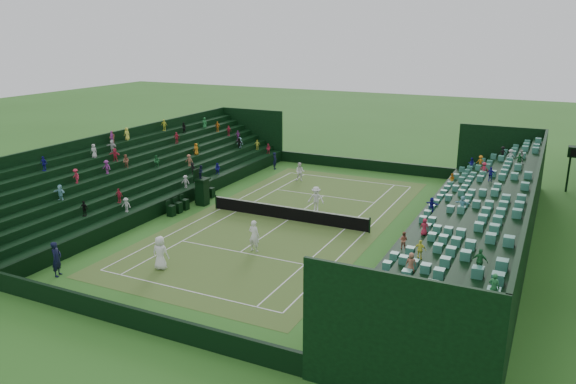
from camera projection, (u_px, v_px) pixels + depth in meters
name	position (u px, v px, depth m)	size (l,w,h in m)	color
ground	(288.00, 220.00, 38.23)	(160.00, 160.00, 0.00)	#2E6620
court_surface	(288.00, 220.00, 38.23)	(12.97, 26.77, 0.01)	#367727
perimeter_wall_north	(363.00, 164.00, 51.82)	(17.17, 0.20, 1.00)	black
perimeter_wall_south	(129.00, 317.00, 24.37)	(17.17, 0.20, 1.00)	black
perimeter_wall_east	(412.00, 232.00, 34.54)	(0.20, 31.77, 1.00)	black
perimeter_wall_west	(185.00, 197.00, 41.65)	(0.20, 31.77, 1.00)	black
north_grandstand	(484.00, 226.00, 32.50)	(6.60, 32.00, 4.90)	black
south_grandstand	(140.00, 178.00, 43.10)	(6.60, 32.00, 4.90)	black
tennis_net	(288.00, 213.00, 38.09)	(11.67, 0.10, 1.06)	black
umpire_chair	(202.00, 188.00, 41.23)	(0.96, 0.96, 3.02)	black
courtside_chairs	(192.00, 201.00, 41.15)	(0.51, 5.48, 1.10)	black
player_near_west	(160.00, 253.00, 30.17)	(0.92, 0.60, 1.88)	white
player_near_east	(254.00, 236.00, 32.62)	(0.70, 0.46, 1.91)	white
player_far_west	(300.00, 172.00, 47.93)	(0.78, 0.61, 1.61)	white
player_far_east	(316.00, 199.00, 39.95)	(1.16, 0.67, 1.80)	white
line_judge_north	(275.00, 161.00, 52.00)	(0.58, 0.38, 1.59)	black
line_judge_south	(57.00, 259.00, 29.36)	(0.69, 0.45, 1.90)	black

